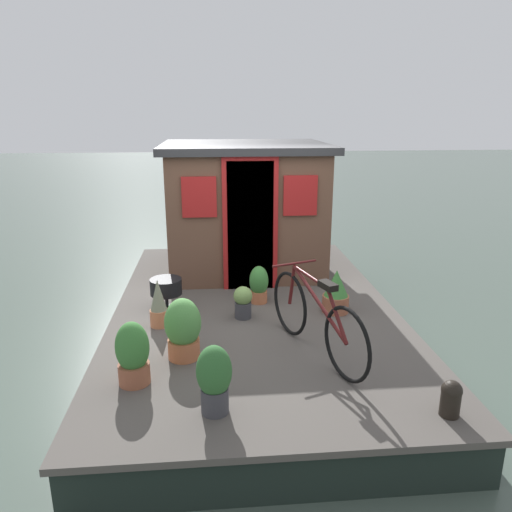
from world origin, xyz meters
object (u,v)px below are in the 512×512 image
Objects in this scene: potted_plant_sage at (183,329)px; potted_plant_geranium at (158,304)px; bicycle at (316,318)px; potted_plant_thyme at (259,285)px; potted_plant_mint at (133,354)px; potted_plant_fern at (336,292)px; potted_plant_succulent at (243,302)px; houseboat_cabin at (245,206)px; charcoal_grill at (166,288)px; potted_plant_ivy at (214,378)px; mooring_bollard at (451,397)px.

potted_plant_geranium is (0.75, 0.31, -0.04)m from potted_plant_sage.
potted_plant_thyme is at bearing 16.62° from bicycle.
potted_plant_mint is (-0.43, 0.41, -0.02)m from potted_plant_sage.
potted_plant_fern is 1.38× the size of potted_plant_succulent.
potted_plant_geranium is at bearing 63.26° from bicycle.
charcoal_grill is (-1.61, 1.06, -0.66)m from houseboat_cabin.
potted_plant_ivy is at bearing -125.24° from potted_plant_mint.
potted_plant_succulent is 0.97× the size of charcoal_grill.
potted_plant_thyme reaches higher than mooring_bollard.
houseboat_cabin is at bearing 18.57° from mooring_bollard.
potted_plant_succulent is (1.82, -0.34, -0.10)m from potted_plant_ivy.
bicycle is at bearing -116.74° from potted_plant_geranium.
potted_plant_thyme is (0.60, -1.17, -0.02)m from potted_plant_geranium.
potted_plant_ivy is 1.00× the size of potted_plant_mint.
bicycle is 1.16m from potted_plant_succulent.
potted_plant_mint reaches higher than potted_plant_fern.
potted_plant_mint is at bearing 102.84° from bicycle.
potted_plant_fern is 1.11m from potted_plant_succulent.
potted_plant_succulent is 1.69m from potted_plant_mint.
potted_plant_sage is 1.12× the size of potted_plant_geranium.
charcoal_grill is at bearing 45.49° from mooring_bollard.
potted_plant_sage is 1.60m from potted_plant_thyme.
houseboat_cabin reaches higher than potted_plant_geranium.
potted_plant_succulent is (-0.08, 1.11, -0.05)m from potted_plant_fern.
potted_plant_fern is 0.90× the size of potted_plant_mint.
houseboat_cabin is 1.45× the size of bicycle.
bicycle is 3.15× the size of potted_plant_fern.
charcoal_grill is (0.24, 2.00, 0.03)m from potted_plant_fern.
potted_plant_fern is 1.33× the size of charcoal_grill.
potted_plant_mint is 2.63m from mooring_bollard.
potted_plant_succulent is 0.51m from potted_plant_thyme.
potted_plant_sage is 1.56× the size of charcoal_grill.
potted_plant_fern is at bearing 10.41° from mooring_bollard.
bicycle is 4.20× the size of charcoal_grill.
potted_plant_thyme is at bearing -177.50° from houseboat_cabin.
houseboat_cabin is 3.53m from potted_plant_mint.
potted_plant_mint reaches higher than mooring_bollard.
potted_plant_sage is 2.02× the size of mooring_bollard.
potted_plant_sage is 0.81m from potted_plant_geranium.
potted_plant_fern is 1.99m from potted_plant_sage.
mooring_bollard is (-1.89, -2.43, -0.10)m from potted_plant_geranium.
potted_plant_ivy is at bearing 131.76° from bicycle.
bicycle reaches higher than charcoal_grill.
houseboat_cabin reaches higher than charcoal_grill.
potted_plant_ivy is 1.78m from potted_plant_geranium.
houseboat_cabin is 2.07m from potted_plant_succulent.
bicycle is 4.33× the size of potted_plant_succulent.
potted_plant_geranium is at bearing 96.12° from potted_plant_fern.
potted_plant_fern reaches higher than potted_plant_succulent.
bicycle is at bearing -48.24° from potted_plant_ivy.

